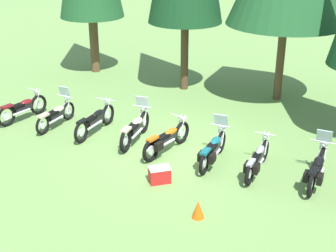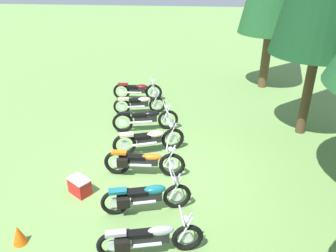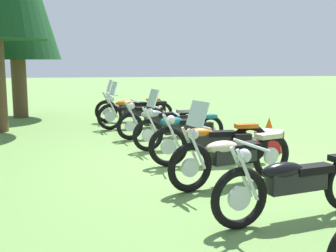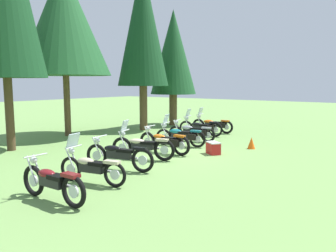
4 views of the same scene
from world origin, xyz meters
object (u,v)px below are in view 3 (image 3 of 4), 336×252
at_px(motorcycle_7, 137,112).
at_px(traffic_cone, 269,126).
at_px(motorcycle_2, 295,183).
at_px(motorcycle_6, 161,121).
at_px(motorcycle_8, 132,107).
at_px(motorcycle_5, 181,128).
at_px(picnic_cooler, 269,140).
at_px(motorcycle_3, 232,155).
at_px(motorcycle_4, 212,141).

height_order(motorcycle_7, traffic_cone, motorcycle_7).
bearing_deg(traffic_cone, motorcycle_7, 65.03).
height_order(motorcycle_2, motorcycle_6, motorcycle_2).
relative_size(motorcycle_2, traffic_cone, 4.99).
xyz_separation_m(motorcycle_6, motorcycle_8, (2.94, 0.59, 0.02)).
xyz_separation_m(motorcycle_2, motorcycle_7, (7.38, 1.51, 0.00)).
height_order(motorcycle_5, motorcycle_6, motorcycle_5).
relative_size(motorcycle_2, motorcycle_8, 1.02).
xyz_separation_m(motorcycle_5, picnic_cooler, (-0.53, -1.90, -0.25)).
bearing_deg(motorcycle_3, motorcycle_6, -101.72).
height_order(motorcycle_2, motorcycle_5, motorcycle_5).
xyz_separation_m(motorcycle_2, motorcycle_4, (2.86, 0.37, -0.01)).
bearing_deg(motorcycle_6, motorcycle_2, 86.23).
bearing_deg(picnic_cooler, motorcycle_4, 123.34).
bearing_deg(motorcycle_6, motorcycle_7, -85.72).
distance_m(motorcycle_2, motorcycle_5, 4.48).
bearing_deg(motorcycle_5, motorcycle_3, 81.62).
distance_m(motorcycle_6, traffic_cone, 2.94).
height_order(motorcycle_4, picnic_cooler, motorcycle_4).
bearing_deg(motorcycle_4, traffic_cone, -130.43).
height_order(motorcycle_6, picnic_cooler, motorcycle_6).
xyz_separation_m(motorcycle_7, picnic_cooler, (-3.48, -2.71, -0.24)).
relative_size(motorcycle_2, motorcycle_6, 1.06).
bearing_deg(motorcycle_2, motorcycle_4, -96.44).
relative_size(motorcycle_2, motorcycle_7, 1.04).
xyz_separation_m(motorcycle_2, motorcycle_6, (5.78, 1.00, -0.03)).
bearing_deg(motorcycle_5, motorcycle_6, -92.89).
relative_size(motorcycle_4, motorcycle_5, 1.08).
bearing_deg(traffic_cone, motorcycle_4, 141.51).
bearing_deg(motorcycle_5, traffic_cone, -167.94).
distance_m(motorcycle_4, motorcycle_8, 5.98).
relative_size(motorcycle_7, picnic_cooler, 3.23).
height_order(motorcycle_8, picnic_cooler, motorcycle_8).
distance_m(motorcycle_5, traffic_cone, 2.98).
distance_m(motorcycle_3, motorcycle_4, 1.32).
xyz_separation_m(motorcycle_5, traffic_cone, (1.35, -2.65, -0.24)).
xyz_separation_m(motorcycle_3, motorcycle_6, (4.24, 0.62, -0.05)).
height_order(motorcycle_4, motorcycle_5, motorcycle_5).
bearing_deg(motorcycle_4, motorcycle_8, -80.22).
distance_m(motorcycle_4, traffic_cone, 3.72).
relative_size(motorcycle_6, traffic_cone, 4.70).
bearing_deg(motorcycle_4, motorcycle_2, 95.46).
relative_size(motorcycle_2, motorcycle_4, 1.00).
relative_size(motorcycle_8, picnic_cooler, 3.31).
xyz_separation_m(motorcycle_3, motorcycle_5, (2.88, 0.33, -0.01)).
distance_m(motorcycle_7, motorcycle_8, 1.35).
xyz_separation_m(motorcycle_3, motorcycle_8, (7.18, 1.21, -0.03)).
distance_m(motorcycle_4, picnic_cooler, 1.89).
bearing_deg(picnic_cooler, motorcycle_7, 37.85).
distance_m(motorcycle_6, motorcycle_8, 3.00).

